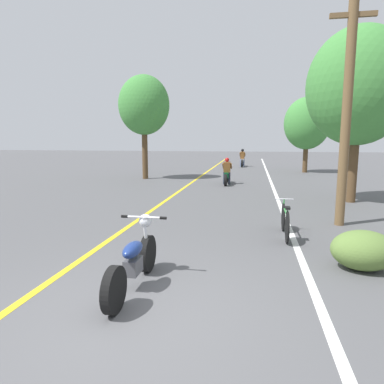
{
  "coord_description": "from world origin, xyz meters",
  "views": [
    {
      "loc": [
        1.48,
        -3.96,
        2.27
      ],
      "look_at": [
        -0.08,
        4.76,
        0.9
      ],
      "focal_mm": 32.0,
      "sensor_mm": 36.0,
      "label": 1
    }
  ],
  "objects_px": {
    "roadside_tree_right_near": "(359,87)",
    "bicycle_parked": "(285,221)",
    "utility_pole": "(347,109)",
    "motorcycle_rider_lead": "(227,174)",
    "roadside_tree_right_far": "(307,124)",
    "motorcycle_foreground": "(134,260)",
    "roadside_tree_left": "(144,106)",
    "motorcycle_rider_far": "(242,160)"
  },
  "relations": [
    {
      "from": "roadside_tree_right_near",
      "to": "roadside_tree_left",
      "type": "xyz_separation_m",
      "value": [
        -9.68,
        5.82,
        0.07
      ]
    },
    {
      "from": "roadside_tree_right_near",
      "to": "motorcycle_rider_lead",
      "type": "height_order",
      "value": "roadside_tree_right_near"
    },
    {
      "from": "roadside_tree_left",
      "to": "motorcycle_foreground",
      "type": "height_order",
      "value": "roadside_tree_left"
    },
    {
      "from": "roadside_tree_left",
      "to": "roadside_tree_right_far",
      "type": "bearing_deg",
      "value": 30.15
    },
    {
      "from": "utility_pole",
      "to": "motorcycle_foreground",
      "type": "bearing_deg",
      "value": -130.85
    },
    {
      "from": "bicycle_parked",
      "to": "utility_pole",
      "type": "bearing_deg",
      "value": 42.35
    },
    {
      "from": "roadside_tree_right_far",
      "to": "roadside_tree_right_near",
      "type": "bearing_deg",
      "value": -89.84
    },
    {
      "from": "motorcycle_rider_lead",
      "to": "roadside_tree_right_far",
      "type": "bearing_deg",
      "value": 56.25
    },
    {
      "from": "motorcycle_foreground",
      "to": "motorcycle_rider_far",
      "type": "distance_m",
      "value": 24.03
    },
    {
      "from": "motorcycle_foreground",
      "to": "roadside_tree_left",
      "type": "bearing_deg",
      "value": 107.24
    },
    {
      "from": "motorcycle_rider_lead",
      "to": "bicycle_parked",
      "type": "relative_size",
      "value": 1.15
    },
    {
      "from": "roadside_tree_left",
      "to": "utility_pole",
      "type": "bearing_deg",
      "value": -48.23
    },
    {
      "from": "roadside_tree_right_near",
      "to": "bicycle_parked",
      "type": "relative_size",
      "value": 3.46
    },
    {
      "from": "roadside_tree_right_near",
      "to": "motorcycle_rider_lead",
      "type": "distance_m",
      "value": 7.34
    },
    {
      "from": "utility_pole",
      "to": "roadside_tree_left",
      "type": "distance_m",
      "value": 12.74
    },
    {
      "from": "utility_pole",
      "to": "motorcycle_foreground",
      "type": "relative_size",
      "value": 2.8
    },
    {
      "from": "roadside_tree_left",
      "to": "bicycle_parked",
      "type": "xyz_separation_m",
      "value": [
        6.92,
        -10.86,
        -3.75
      ]
    },
    {
      "from": "roadside_tree_right_near",
      "to": "roadside_tree_right_far",
      "type": "height_order",
      "value": "roadside_tree_right_near"
    },
    {
      "from": "utility_pole",
      "to": "roadside_tree_right_far",
      "type": "distance_m",
      "value": 15.12
    },
    {
      "from": "utility_pole",
      "to": "motorcycle_rider_lead",
      "type": "relative_size",
      "value": 2.89
    },
    {
      "from": "motorcycle_rider_far",
      "to": "bicycle_parked",
      "type": "height_order",
      "value": "motorcycle_rider_far"
    },
    {
      "from": "motorcycle_rider_far",
      "to": "bicycle_parked",
      "type": "xyz_separation_m",
      "value": [
        1.68,
        -20.72,
        -0.18
      ]
    },
    {
      "from": "roadside_tree_right_near",
      "to": "roadside_tree_left",
      "type": "distance_m",
      "value": 11.29
    },
    {
      "from": "roadside_tree_right_far",
      "to": "motorcycle_foreground",
      "type": "distance_m",
      "value": 20.65
    },
    {
      "from": "utility_pole",
      "to": "roadside_tree_right_near",
      "type": "distance_m",
      "value": 3.98
    },
    {
      "from": "motorcycle_rider_lead",
      "to": "bicycle_parked",
      "type": "xyz_separation_m",
      "value": [
        2.08,
        -9.26,
        -0.13
      ]
    },
    {
      "from": "utility_pole",
      "to": "roadside_tree_right_near",
      "type": "height_order",
      "value": "roadside_tree_right_near"
    },
    {
      "from": "utility_pole",
      "to": "motorcycle_rider_lead",
      "type": "bearing_deg",
      "value": 114.7
    },
    {
      "from": "roadside_tree_left",
      "to": "motorcycle_foreground",
      "type": "bearing_deg",
      "value": -72.76
    },
    {
      "from": "roadside_tree_left",
      "to": "motorcycle_rider_lead",
      "type": "height_order",
      "value": "roadside_tree_left"
    },
    {
      "from": "roadside_tree_right_far",
      "to": "motorcycle_rider_far",
      "type": "bearing_deg",
      "value": 136.02
    },
    {
      "from": "roadside_tree_right_far",
      "to": "motorcycle_rider_far",
      "type": "height_order",
      "value": "roadside_tree_right_far"
    },
    {
      "from": "utility_pole",
      "to": "bicycle_parked",
      "type": "height_order",
      "value": "utility_pole"
    },
    {
      "from": "roadside_tree_right_far",
      "to": "motorcycle_foreground",
      "type": "relative_size",
      "value": 2.42
    },
    {
      "from": "motorcycle_foreground",
      "to": "bicycle_parked",
      "type": "xyz_separation_m",
      "value": [
        2.53,
        3.3,
        -0.06
      ]
    },
    {
      "from": "roadside_tree_right_near",
      "to": "motorcycle_rider_far",
      "type": "bearing_deg",
      "value": 105.82
    },
    {
      "from": "utility_pole",
      "to": "bicycle_parked",
      "type": "relative_size",
      "value": 3.32
    },
    {
      "from": "motorcycle_foreground",
      "to": "motorcycle_rider_lead",
      "type": "bearing_deg",
      "value": 87.98
    },
    {
      "from": "roadside_tree_right_near",
      "to": "motorcycle_rider_far",
      "type": "height_order",
      "value": "roadside_tree_right_near"
    },
    {
      "from": "motorcycle_rider_lead",
      "to": "motorcycle_rider_far",
      "type": "height_order",
      "value": "motorcycle_rider_far"
    },
    {
      "from": "roadside_tree_left",
      "to": "motorcycle_rider_far",
      "type": "relative_size",
      "value": 2.84
    },
    {
      "from": "roadside_tree_right_far",
      "to": "roadside_tree_left",
      "type": "height_order",
      "value": "roadside_tree_left"
    }
  ]
}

